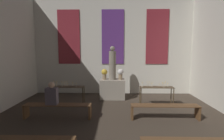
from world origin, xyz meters
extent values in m
cube|color=silver|center=(0.00, 11.60, 2.35)|extent=(7.98, 0.12, 4.70)
cube|color=maroon|center=(-2.17, 11.52, 2.82)|extent=(1.08, 0.03, 2.63)
cube|color=#60337F|center=(0.00, 11.52, 2.82)|extent=(1.08, 0.03, 2.63)
cube|color=maroon|center=(2.17, 11.52, 2.82)|extent=(1.08, 0.03, 2.63)
cube|color=gray|center=(0.00, 10.59, 0.43)|extent=(1.11, 0.69, 0.87)
cylinder|color=gray|center=(0.00, 10.59, 1.51)|extent=(0.31, 0.31, 1.27)
sphere|color=gray|center=(0.00, 10.59, 2.25)|extent=(0.22, 0.22, 0.22)
cylinder|color=#937A5B|center=(-0.36, 10.59, 0.99)|extent=(0.17, 0.17, 0.25)
sphere|color=gold|center=(-0.36, 10.59, 1.21)|extent=(0.27, 0.27, 0.27)
cylinder|color=#937A5B|center=(0.36, 10.59, 0.99)|extent=(0.17, 0.17, 0.25)
sphere|color=silver|center=(0.36, 10.59, 1.21)|extent=(0.27, 0.27, 0.27)
cube|color=#473823|center=(-1.74, 9.55, 0.75)|extent=(1.30, 0.37, 0.02)
cylinder|color=#473823|center=(-2.36, 9.40, 0.37)|extent=(0.04, 0.04, 0.74)
cylinder|color=#473823|center=(-1.12, 9.40, 0.37)|extent=(0.04, 0.04, 0.74)
cylinder|color=#473823|center=(-2.36, 9.71, 0.37)|extent=(0.04, 0.04, 0.74)
cylinder|color=#473823|center=(-1.12, 9.71, 0.37)|extent=(0.04, 0.04, 0.74)
cylinder|color=silver|center=(-1.94, 9.48, 0.83)|extent=(0.02, 0.02, 0.15)
sphere|color=#F9CC4C|center=(-1.94, 9.48, 0.92)|extent=(0.02, 0.02, 0.02)
cylinder|color=silver|center=(-2.24, 9.69, 0.83)|extent=(0.02, 0.02, 0.14)
sphere|color=#F9CC4C|center=(-2.24, 9.69, 0.91)|extent=(0.02, 0.02, 0.02)
cylinder|color=silver|center=(-1.55, 9.62, 0.82)|extent=(0.02, 0.02, 0.12)
sphere|color=#F9CC4C|center=(-1.55, 9.62, 0.89)|extent=(0.02, 0.02, 0.02)
cylinder|color=silver|center=(-1.98, 9.60, 0.85)|extent=(0.02, 0.02, 0.17)
sphere|color=#F9CC4C|center=(-1.98, 9.60, 0.94)|extent=(0.02, 0.02, 0.02)
cylinder|color=silver|center=(-1.85, 9.57, 0.84)|extent=(0.02, 0.02, 0.17)
sphere|color=#F9CC4C|center=(-1.85, 9.57, 0.94)|extent=(0.02, 0.02, 0.02)
cylinder|color=silver|center=(-2.26, 9.43, 0.83)|extent=(0.02, 0.02, 0.15)
sphere|color=#F9CC4C|center=(-2.26, 9.43, 0.92)|extent=(0.02, 0.02, 0.02)
cylinder|color=silver|center=(-1.82, 9.69, 0.84)|extent=(0.02, 0.02, 0.16)
sphere|color=#F9CC4C|center=(-1.82, 9.69, 0.93)|extent=(0.02, 0.02, 0.02)
cylinder|color=silver|center=(-2.29, 9.64, 0.83)|extent=(0.02, 0.02, 0.15)
sphere|color=#F9CC4C|center=(-2.29, 9.64, 0.92)|extent=(0.02, 0.02, 0.02)
cylinder|color=silver|center=(-1.38, 9.43, 0.83)|extent=(0.02, 0.02, 0.14)
sphere|color=#F9CC4C|center=(-1.38, 9.43, 0.91)|extent=(0.02, 0.02, 0.02)
cylinder|color=silver|center=(-2.19, 9.56, 0.82)|extent=(0.02, 0.02, 0.12)
sphere|color=#F9CC4C|center=(-2.19, 9.56, 0.89)|extent=(0.02, 0.02, 0.02)
cylinder|color=silver|center=(-2.33, 9.65, 0.85)|extent=(0.02, 0.02, 0.18)
sphere|color=#F9CC4C|center=(-2.33, 9.65, 0.95)|extent=(0.02, 0.02, 0.02)
cylinder|color=silver|center=(-2.19, 9.65, 0.84)|extent=(0.02, 0.02, 0.16)
sphere|color=#F9CC4C|center=(-2.19, 9.65, 0.93)|extent=(0.02, 0.02, 0.02)
cylinder|color=silver|center=(-1.76, 9.58, 0.81)|extent=(0.02, 0.02, 0.11)
sphere|color=#F9CC4C|center=(-1.76, 9.58, 0.88)|extent=(0.02, 0.02, 0.02)
cylinder|color=silver|center=(-2.25, 9.47, 0.81)|extent=(0.02, 0.02, 0.11)
sphere|color=#F9CC4C|center=(-2.25, 9.47, 0.88)|extent=(0.02, 0.02, 0.02)
cylinder|color=silver|center=(-1.58, 9.67, 0.82)|extent=(0.02, 0.02, 0.12)
sphere|color=#F9CC4C|center=(-1.58, 9.67, 0.89)|extent=(0.02, 0.02, 0.02)
cylinder|color=silver|center=(-1.92, 9.69, 0.81)|extent=(0.02, 0.02, 0.11)
sphere|color=#F9CC4C|center=(-1.92, 9.69, 0.88)|extent=(0.02, 0.02, 0.02)
cube|color=#473823|center=(1.74, 9.55, 0.75)|extent=(1.30, 0.37, 0.02)
cylinder|color=#473823|center=(1.12, 9.40, 0.37)|extent=(0.04, 0.04, 0.74)
cylinder|color=#473823|center=(2.36, 9.40, 0.37)|extent=(0.04, 0.04, 0.74)
cylinder|color=#473823|center=(1.12, 9.71, 0.37)|extent=(0.04, 0.04, 0.74)
cylinder|color=#473823|center=(2.36, 9.71, 0.37)|extent=(0.04, 0.04, 0.74)
cylinder|color=silver|center=(2.10, 9.64, 0.83)|extent=(0.02, 0.02, 0.15)
sphere|color=#F9CC4C|center=(2.10, 9.64, 0.92)|extent=(0.02, 0.02, 0.02)
cylinder|color=silver|center=(1.49, 9.68, 0.84)|extent=(0.02, 0.02, 0.17)
sphere|color=#F9CC4C|center=(1.49, 9.68, 0.94)|extent=(0.02, 0.02, 0.02)
cylinder|color=silver|center=(1.99, 9.42, 0.83)|extent=(0.02, 0.02, 0.14)
sphere|color=#F9CC4C|center=(1.99, 9.42, 0.91)|extent=(0.02, 0.02, 0.02)
cylinder|color=silver|center=(1.61, 9.60, 0.84)|extent=(0.02, 0.02, 0.17)
sphere|color=#F9CC4C|center=(1.61, 9.60, 0.94)|extent=(0.02, 0.02, 0.02)
cylinder|color=silver|center=(1.98, 9.61, 0.84)|extent=(0.02, 0.02, 0.16)
sphere|color=#F9CC4C|center=(1.98, 9.61, 0.93)|extent=(0.02, 0.02, 0.02)
cylinder|color=silver|center=(2.00, 9.64, 0.83)|extent=(0.02, 0.02, 0.14)
sphere|color=#F9CC4C|center=(2.00, 9.64, 0.91)|extent=(0.02, 0.02, 0.02)
cylinder|color=silver|center=(1.43, 9.66, 0.80)|extent=(0.02, 0.02, 0.09)
sphere|color=#F9CC4C|center=(1.43, 9.66, 0.86)|extent=(0.02, 0.02, 0.02)
cylinder|color=silver|center=(1.57, 9.62, 0.81)|extent=(0.02, 0.02, 0.11)
sphere|color=#F9CC4C|center=(1.57, 9.62, 0.88)|extent=(0.02, 0.02, 0.02)
cylinder|color=silver|center=(1.86, 9.61, 0.80)|extent=(0.02, 0.02, 0.09)
sphere|color=#F9CC4C|center=(1.86, 9.61, 0.86)|extent=(0.02, 0.02, 0.02)
cylinder|color=silver|center=(1.16, 9.42, 0.85)|extent=(0.02, 0.02, 0.17)
sphere|color=#F9CC4C|center=(1.16, 9.42, 0.94)|extent=(0.02, 0.02, 0.02)
cylinder|color=silver|center=(2.12, 9.69, 0.84)|extent=(0.02, 0.02, 0.17)
sphere|color=#F9CC4C|center=(2.12, 9.69, 0.94)|extent=(0.02, 0.02, 0.02)
cylinder|color=silver|center=(2.20, 9.67, 0.81)|extent=(0.02, 0.02, 0.11)
sphere|color=#F9CC4C|center=(2.20, 9.67, 0.88)|extent=(0.02, 0.02, 0.02)
cylinder|color=silver|center=(1.23, 9.70, 0.83)|extent=(0.02, 0.02, 0.15)
sphere|color=#F9CC4C|center=(1.23, 9.70, 0.92)|extent=(0.02, 0.02, 0.02)
cylinder|color=silver|center=(1.55, 9.65, 0.82)|extent=(0.02, 0.02, 0.13)
sphere|color=#F9CC4C|center=(1.55, 9.65, 0.90)|extent=(0.02, 0.02, 0.02)
cylinder|color=silver|center=(2.19, 9.62, 0.82)|extent=(0.02, 0.02, 0.13)
sphere|color=#F9CC4C|center=(2.19, 9.62, 0.90)|extent=(0.02, 0.02, 0.02)
cylinder|color=silver|center=(1.39, 9.62, 0.85)|extent=(0.02, 0.02, 0.18)
sphere|color=#F9CC4C|center=(1.39, 9.62, 0.95)|extent=(0.02, 0.02, 0.02)
cube|color=brown|center=(-1.71, 6.02, 0.45)|extent=(2.14, 0.36, 0.03)
cube|color=brown|center=(-1.71, 8.24, 0.45)|extent=(2.14, 0.36, 0.03)
cube|color=brown|center=(-2.75, 8.24, 0.22)|extent=(0.06, 0.32, 0.43)
cube|color=brown|center=(-0.67, 8.24, 0.22)|extent=(0.06, 0.32, 0.43)
cube|color=brown|center=(1.71, 8.24, 0.45)|extent=(2.14, 0.36, 0.03)
cube|color=brown|center=(0.67, 8.24, 0.22)|extent=(0.06, 0.32, 0.43)
cube|color=brown|center=(2.75, 8.24, 0.22)|extent=(0.06, 0.32, 0.43)
cube|color=#564C56|center=(-1.89, 8.24, 0.72)|extent=(0.36, 0.24, 0.53)
sphere|color=tan|center=(-1.89, 8.24, 1.09)|extent=(0.19, 0.19, 0.19)
camera|label=1|loc=(0.16, 2.84, 2.19)|focal=28.00mm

